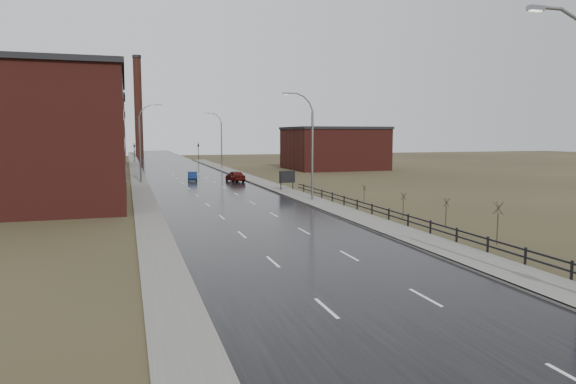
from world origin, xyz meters
TOP-DOWN VIEW (x-y plane):
  - ground at (0.00, 0.00)m, footprint 320.00×320.00m
  - road at (0.00, 60.00)m, footprint 14.00×300.00m
  - sidewalk_right at (8.60, 35.00)m, footprint 3.20×180.00m
  - curb_right at (7.08, 35.00)m, footprint 0.16×180.00m
  - sidewalk_left at (-8.20, 60.00)m, footprint 2.40×260.00m
  - warehouse_near at (-20.99, 45.00)m, footprint 22.44×28.56m
  - warehouse_mid at (-17.99, 78.00)m, footprint 16.32×20.40m
  - warehouse_far at (-22.99, 108.00)m, footprint 26.52×24.48m
  - building_right at (30.30, 82.00)m, footprint 18.36×16.32m
  - smokestack at (-6.00, 150.00)m, footprint 2.70×2.70m
  - streetlight_right_mid at (8.50, 36.00)m, footprint 3.36×0.28m
  - streetlight_left at (-7.70, 62.00)m, footprint 3.36×0.28m
  - streetlight_right_far at (8.50, 90.00)m, footprint 3.36×0.28m
  - guardrail at (10.30, 18.31)m, footprint 0.10×53.05m
  - shrub_c at (12.77, 12.19)m, footprint 0.66×0.69m
  - shrub_d at (13.20, 18.40)m, footprint 0.54×0.57m
  - shrub_e at (12.38, 23.32)m, footprint 0.52×0.54m
  - shrub_f at (13.83, 33.83)m, footprint 0.42×0.44m
  - billboard at (9.10, 45.88)m, footprint 2.06×0.17m
  - traffic_light_left at (-8.00, 120.00)m, footprint 0.58×2.73m
  - traffic_light_right at (8.00, 120.00)m, footprint 0.58×2.73m
  - car_near at (-0.42, 63.73)m, footprint 1.81×4.10m
  - car_far at (5.45, 60.09)m, footprint 2.48×4.98m

SIDE VIEW (x-z plane):
  - ground at x=0.00m, z-range 0.00..0.00m
  - road at x=0.00m, z-range 0.00..0.06m
  - sidewalk_left at x=-8.20m, z-range 0.00..0.12m
  - sidewalk_right at x=8.60m, z-range 0.00..0.18m
  - curb_right at x=7.08m, z-range 0.00..0.18m
  - car_near at x=-0.42m, z-range 0.00..1.31m
  - guardrail at x=10.30m, z-range 0.16..1.26m
  - car_far at x=5.45m, z-range 0.00..1.63m
  - shrub_f at x=13.83m, z-range 0.05..1.80m
  - shrub_e at x=12.38m, z-range 0.07..2.24m
  - shrub_d at x=13.20m, z-range 0.07..2.33m
  - shrub_c at x=12.77m, z-range 0.09..2.88m
  - billboard at x=9.10m, z-range 0.44..2.98m
  - building_right at x=30.30m, z-range 0.01..8.51m
  - traffic_light_left at x=-8.00m, z-range 1.95..7.25m
  - traffic_light_right at x=8.00m, z-range 1.95..7.25m
  - warehouse_mid at x=-17.99m, z-range 0.01..10.51m
  - streetlight_right_mid at x=8.50m, z-range 0.16..11.51m
  - streetlight_left at x=-7.70m, z-range 0.16..11.51m
  - streetlight_right_far at x=8.50m, z-range 0.16..11.51m
  - warehouse_near at x=-20.99m, z-range 0.01..13.51m
  - warehouse_far at x=-22.99m, z-range 0.01..15.51m
  - smokestack at x=-6.00m, z-range 0.15..30.85m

